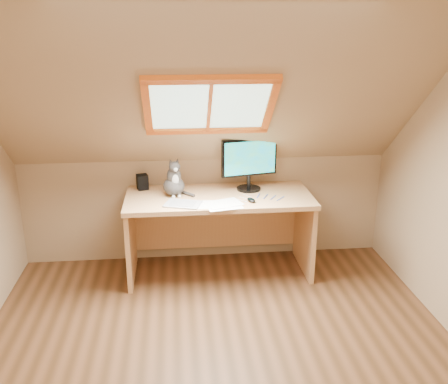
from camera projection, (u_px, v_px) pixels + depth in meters
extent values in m
plane|color=brown|center=(223.00, 367.00, 3.41)|extent=(3.50, 3.50, 0.00)
cube|color=tan|center=(205.00, 209.00, 4.90)|extent=(3.50, 0.02, 1.00)
cube|color=tan|center=(210.00, 97.00, 3.79)|extent=(3.50, 1.56, 1.41)
cube|color=#B2E0CC|center=(209.00, 104.00, 3.88)|extent=(0.90, 0.53, 0.48)
cube|color=orange|center=(209.00, 104.00, 3.88)|extent=(1.02, 0.64, 0.59)
cube|color=tan|center=(219.00, 198.00, 4.48)|extent=(1.67, 0.73, 0.04)
cube|color=tan|center=(131.00, 240.00, 4.53)|extent=(0.04, 0.66, 0.72)
cube|color=tan|center=(304.00, 233.00, 4.68)|extent=(0.04, 0.66, 0.72)
cube|color=tan|center=(216.00, 223.00, 4.92)|extent=(1.57, 0.03, 0.50)
cylinder|color=black|center=(249.00, 189.00, 4.63)|extent=(0.22, 0.22, 0.02)
cylinder|color=black|center=(249.00, 181.00, 4.61)|extent=(0.04, 0.04, 0.12)
cube|color=black|center=(249.00, 157.00, 4.53)|extent=(0.52, 0.15, 0.34)
cube|color=#036FCF|center=(250.00, 158.00, 4.51)|extent=(0.47, 0.11, 0.30)
ellipsoid|color=#46413D|center=(174.00, 186.00, 4.47)|extent=(0.24, 0.27, 0.16)
ellipsoid|color=#46413D|center=(174.00, 176.00, 4.43)|extent=(0.15, 0.15, 0.18)
ellipsoid|color=silver|center=(175.00, 180.00, 4.38)|extent=(0.07, 0.05, 0.10)
ellipsoid|color=#46413D|center=(175.00, 167.00, 4.36)|extent=(0.12, 0.11, 0.09)
sphere|color=silver|center=(176.00, 170.00, 4.32)|extent=(0.04, 0.04, 0.04)
cone|color=#46413D|center=(170.00, 161.00, 4.35)|extent=(0.05, 0.05, 0.06)
cone|color=#46413D|center=(177.00, 161.00, 4.37)|extent=(0.05, 0.05, 0.06)
cube|color=black|center=(142.00, 182.00, 4.62)|extent=(0.12, 0.12, 0.14)
cube|color=#B2B2B7|center=(183.00, 204.00, 4.24)|extent=(0.35, 0.30, 0.01)
ellipsoid|color=black|center=(251.00, 200.00, 4.31)|extent=(0.09, 0.12, 0.03)
cube|color=white|center=(219.00, 205.00, 4.23)|extent=(0.33, 0.27, 0.00)
cube|color=white|center=(219.00, 205.00, 4.23)|extent=(0.32, 0.24, 0.00)
cube|color=white|center=(219.00, 205.00, 4.23)|extent=(0.35, 0.30, 0.00)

